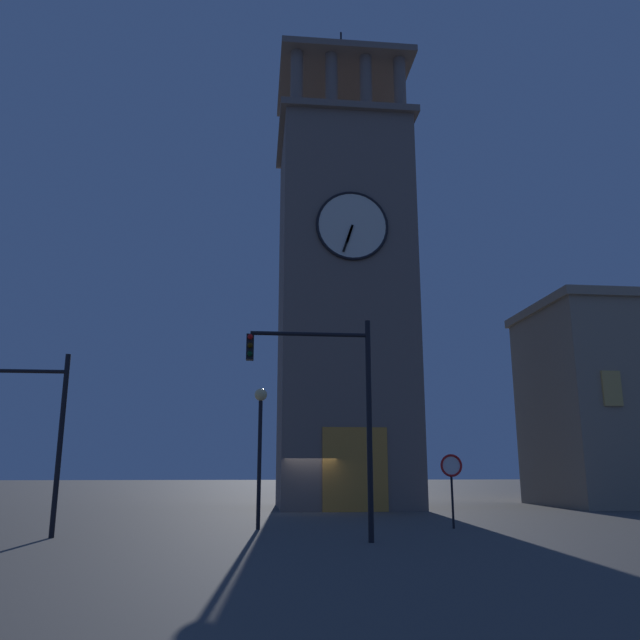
{
  "coord_description": "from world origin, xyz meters",
  "views": [
    {
      "loc": [
        2.73,
        31.47,
        1.96
      ],
      "look_at": [
        -0.83,
        -3.19,
        10.24
      ],
      "focal_mm": 35.47,
      "sensor_mm": 36.0,
      "label": 1
    }
  ],
  "objects": [
    {
      "name": "ground_plane",
      "position": [
        0.0,
        0.0,
        0.0
      ],
      "size": [
        200.0,
        200.0,
        0.0
      ],
      "primitive_type": "plane",
      "color": "#56544F"
    },
    {
      "name": "traffic_signal_near",
      "position": [
        0.54,
        13.34,
        4.16
      ],
      "size": [
        3.66,
        0.41,
        6.3
      ],
      "color": "black",
      "rests_on": "ground_plane"
    },
    {
      "name": "traffic_signal_mid",
      "position": [
        9.87,
        11.17,
        3.63
      ],
      "size": [
        3.81,
        0.41,
        5.5
      ],
      "color": "black",
      "rests_on": "ground_plane"
    },
    {
      "name": "clocktower",
      "position": [
        -2.17,
        -3.17,
        11.39
      ],
      "size": [
        7.77,
        7.75,
        29.16
      ],
      "color": "#75665B",
      "rests_on": "ground_plane"
    },
    {
      "name": "no_horn_sign",
      "position": [
        -4.14,
        9.43,
        1.93
      ],
      "size": [
        0.78,
        0.14,
        2.49
      ],
      "color": "black",
      "rests_on": "ground_plane"
    },
    {
      "name": "street_lamp",
      "position": [
        2.53,
        9.07,
        3.36
      ],
      "size": [
        0.44,
        0.44,
        4.76
      ],
      "color": "black",
      "rests_on": "ground_plane"
    }
  ]
}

